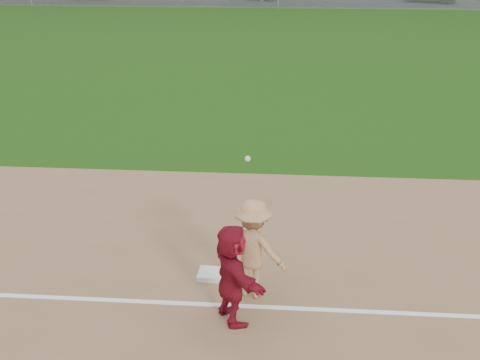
{
  "coord_description": "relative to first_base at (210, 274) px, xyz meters",
  "views": [
    {
      "loc": [
        0.83,
        -9.06,
        5.72
      ],
      "look_at": [
        0.0,
        1.5,
        1.3
      ],
      "focal_mm": 45.0,
      "sensor_mm": 36.0,
      "label": 1
    }
  ],
  "objects": [
    {
      "name": "first_base",
      "position": [
        0.0,
        0.0,
        0.0
      ],
      "size": [
        0.45,
        0.45,
        0.1
      ],
      "primitive_type": "cube",
      "rotation": [
        0.0,
        0.0,
        -0.04
      ],
      "color": "silver",
      "rests_on": "infield_dirt"
    },
    {
      "name": "parking_asphalt",
      "position": [
        0.42,
        45.93,
        -0.06
      ],
      "size": [
        120.0,
        10.0,
        0.01
      ],
      "primitive_type": "cube",
      "color": "black",
      "rests_on": "ground"
    },
    {
      "name": "foul_line",
      "position": [
        0.42,
        -0.87,
        -0.04
      ],
      "size": [
        60.0,
        0.1,
        0.01
      ],
      "primitive_type": "cube",
      "color": "white",
      "rests_on": "infield_dirt"
    },
    {
      "name": "first_base_play",
      "position": [
        0.78,
        -0.48,
        0.82
      ],
      "size": [
        1.27,
        0.99,
        2.45
      ],
      "color": "#9C9B9E",
      "rests_on": "infield_dirt"
    },
    {
      "name": "ground",
      "position": [
        0.42,
        -0.07,
        -0.07
      ],
      "size": [
        160.0,
        160.0,
        0.0
      ],
      "primitive_type": "plane",
      "color": "#1A440D",
      "rests_on": "ground"
    },
    {
      "name": "base_runner",
      "position": [
        0.5,
        -1.22,
        0.78
      ],
      "size": [
        1.14,
        1.58,
        1.65
      ],
      "primitive_type": "imported",
      "rotation": [
        0.0,
        0.0,
        2.05
      ],
      "color": "maroon",
      "rests_on": "infield_dirt"
    }
  ]
}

